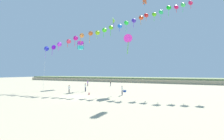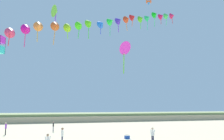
{
  "view_description": "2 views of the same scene",
  "coord_description": "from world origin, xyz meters",
  "px_view_note": "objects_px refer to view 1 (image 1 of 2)",
  "views": [
    {
      "loc": [
        15.7,
        -19.55,
        3.94
      ],
      "look_at": [
        1.09,
        12.06,
        4.6
      ],
      "focal_mm": 24.0,
      "sensor_mm": 36.0,
      "label": 1
    },
    {
      "loc": [
        -4.5,
        -17.74,
        3.9
      ],
      "look_at": [
        3.17,
        9.35,
        8.14
      ],
      "focal_mm": 38.0,
      "sensor_mm": 36.0,
      "label": 2
    }
  ],
  "objects_px": {
    "person_near_left": "(69,88)",
    "large_kite_outer_drift": "(81,45)",
    "person_mid_center": "(88,83)",
    "person_far_right": "(111,83)",
    "large_kite_high_solo": "(114,21)",
    "beach_cooler": "(125,91)",
    "beach_ball": "(89,94)",
    "person_far_left": "(85,87)",
    "person_near_right": "(122,90)",
    "large_kite_low_lead": "(128,38)"
  },
  "relations": [
    {
      "from": "person_mid_center",
      "to": "person_far_right",
      "type": "bearing_deg",
      "value": 21.15
    },
    {
      "from": "person_near_right",
      "to": "large_kite_high_solo",
      "type": "height_order",
      "value": "large_kite_high_solo"
    },
    {
      "from": "person_near_left",
      "to": "large_kite_outer_drift",
      "type": "xyz_separation_m",
      "value": [
        -6.61,
        12.42,
        11.01
      ]
    },
    {
      "from": "large_kite_low_lead",
      "to": "large_kite_outer_drift",
      "type": "height_order",
      "value": "large_kite_outer_drift"
    },
    {
      "from": "beach_cooler",
      "to": "person_far_left",
      "type": "bearing_deg",
      "value": -160.15
    },
    {
      "from": "person_far_right",
      "to": "large_kite_high_solo",
      "type": "height_order",
      "value": "large_kite_high_solo"
    },
    {
      "from": "person_far_left",
      "to": "person_mid_center",
      "type": "bearing_deg",
      "value": 121.89
    },
    {
      "from": "person_far_left",
      "to": "person_far_right",
      "type": "bearing_deg",
      "value": 91.7
    },
    {
      "from": "person_far_left",
      "to": "beach_cooler",
      "type": "distance_m",
      "value": 8.3
    },
    {
      "from": "person_near_left",
      "to": "large_kite_outer_drift",
      "type": "distance_m",
      "value": 17.86
    },
    {
      "from": "person_near_left",
      "to": "large_kite_low_lead",
      "type": "relative_size",
      "value": 0.35
    },
    {
      "from": "beach_ball",
      "to": "person_near_left",
      "type": "bearing_deg",
      "value": 178.49
    },
    {
      "from": "person_mid_center",
      "to": "large_kite_low_lead",
      "type": "relative_size",
      "value": 0.37
    },
    {
      "from": "person_near_right",
      "to": "person_far_right",
      "type": "distance_m",
      "value": 17.63
    },
    {
      "from": "person_near_right",
      "to": "person_mid_center",
      "type": "relative_size",
      "value": 1.02
    },
    {
      "from": "person_mid_center",
      "to": "large_kite_low_lead",
      "type": "distance_m",
      "value": 19.16
    },
    {
      "from": "person_mid_center",
      "to": "large_kite_high_solo",
      "type": "relative_size",
      "value": 0.48
    },
    {
      "from": "person_near_right",
      "to": "person_mid_center",
      "type": "xyz_separation_m",
      "value": [
        -15.64,
        12.51,
        -0.02
      ]
    },
    {
      "from": "person_mid_center",
      "to": "beach_ball",
      "type": "height_order",
      "value": "person_mid_center"
    },
    {
      "from": "large_kite_low_lead",
      "to": "person_near_left",
      "type": "bearing_deg",
      "value": -140.57
    },
    {
      "from": "person_far_left",
      "to": "large_kite_outer_drift",
      "type": "relative_size",
      "value": 0.76
    },
    {
      "from": "person_far_right",
      "to": "large_kite_low_lead",
      "type": "height_order",
      "value": "large_kite_low_lead"
    },
    {
      "from": "large_kite_low_lead",
      "to": "person_far_right",
      "type": "bearing_deg",
      "value": 133.37
    },
    {
      "from": "person_near_left",
      "to": "beach_cooler",
      "type": "bearing_deg",
      "value": 33.92
    },
    {
      "from": "person_near_left",
      "to": "beach_ball",
      "type": "height_order",
      "value": "person_near_left"
    },
    {
      "from": "person_mid_center",
      "to": "person_far_right",
      "type": "distance_m",
      "value": 6.77
    },
    {
      "from": "person_far_left",
      "to": "beach_ball",
      "type": "xyz_separation_m",
      "value": [
        3.24,
        -3.52,
        -0.82
      ]
    },
    {
      "from": "person_near_left",
      "to": "large_kite_low_lead",
      "type": "bearing_deg",
      "value": 39.43
    },
    {
      "from": "person_mid_center",
      "to": "person_far_right",
      "type": "xyz_separation_m",
      "value": [
        6.31,
        2.44,
        -0.08
      ]
    },
    {
      "from": "person_near_left",
      "to": "person_near_right",
      "type": "height_order",
      "value": "person_near_right"
    },
    {
      "from": "beach_cooler",
      "to": "beach_ball",
      "type": "bearing_deg",
      "value": -125.66
    },
    {
      "from": "person_far_left",
      "to": "large_kite_low_lead",
      "type": "height_order",
      "value": "large_kite_low_lead"
    },
    {
      "from": "person_mid_center",
      "to": "beach_cooler",
      "type": "xyz_separation_m",
      "value": [
        14.48,
        -7.96,
        -0.75
      ]
    },
    {
      "from": "person_near_left",
      "to": "large_kite_outer_drift",
      "type": "bearing_deg",
      "value": 118.01
    },
    {
      "from": "beach_cooler",
      "to": "person_far_right",
      "type": "bearing_deg",
      "value": 128.13
    },
    {
      "from": "person_far_left",
      "to": "large_kite_high_solo",
      "type": "distance_m",
      "value": 25.0
    },
    {
      "from": "person_near_left",
      "to": "person_far_left",
      "type": "height_order",
      "value": "person_far_left"
    },
    {
      "from": "large_kite_outer_drift",
      "to": "beach_cooler",
      "type": "relative_size",
      "value": 3.98
    },
    {
      "from": "large_kite_high_solo",
      "to": "beach_ball",
      "type": "distance_m",
      "value": 28.22
    },
    {
      "from": "beach_cooler",
      "to": "person_mid_center",
      "type": "bearing_deg",
      "value": 151.19
    },
    {
      "from": "large_kite_low_lead",
      "to": "beach_ball",
      "type": "xyz_separation_m",
      "value": [
        -4.74,
        -7.87,
        -11.29
      ]
    },
    {
      "from": "beach_ball",
      "to": "beach_cooler",
      "type": "bearing_deg",
      "value": 54.34
    },
    {
      "from": "person_near_left",
      "to": "person_near_right",
      "type": "relative_size",
      "value": 0.92
    },
    {
      "from": "person_far_left",
      "to": "beach_cooler",
      "type": "bearing_deg",
      "value": 19.85
    },
    {
      "from": "person_near_left",
      "to": "person_mid_center",
      "type": "height_order",
      "value": "person_mid_center"
    },
    {
      "from": "person_far_left",
      "to": "large_kite_low_lead",
      "type": "bearing_deg",
      "value": 28.63
    },
    {
      "from": "person_near_right",
      "to": "large_kite_low_lead",
      "type": "height_order",
      "value": "large_kite_low_lead"
    },
    {
      "from": "person_near_left",
      "to": "large_kite_low_lead",
      "type": "height_order",
      "value": "large_kite_low_lead"
    },
    {
      "from": "large_kite_high_solo",
      "to": "large_kite_outer_drift",
      "type": "height_order",
      "value": "large_kite_high_solo"
    },
    {
      "from": "large_kite_outer_drift",
      "to": "beach_ball",
      "type": "relative_size",
      "value": 6.35
    }
  ]
}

